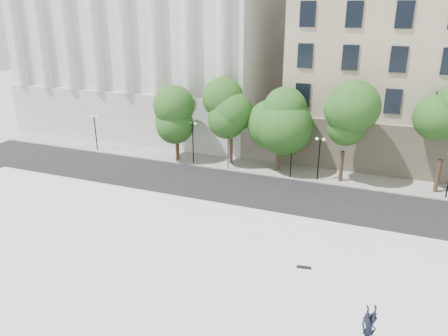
{
  "coord_description": "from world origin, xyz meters",
  "views": [
    {
      "loc": [
        12.21,
        -14.82,
        14.85
      ],
      "look_at": [
        2.35,
        10.0,
        5.0
      ],
      "focal_mm": 35.0,
      "sensor_mm": 36.0,
      "label": 1
    }
  ],
  "objects_px": {
    "traffic_light_west": "(228,134)",
    "person_lying": "(368,336)",
    "traffic_light_east": "(292,140)",
    "skateboard": "(304,267)"
  },
  "relations": [
    {
      "from": "traffic_light_west",
      "to": "person_lying",
      "type": "height_order",
      "value": "traffic_light_west"
    },
    {
      "from": "traffic_light_east",
      "to": "skateboard",
      "type": "relative_size",
      "value": 4.93
    },
    {
      "from": "traffic_light_east",
      "to": "skateboard",
      "type": "height_order",
      "value": "traffic_light_east"
    },
    {
      "from": "traffic_light_west",
      "to": "traffic_light_east",
      "type": "height_order",
      "value": "traffic_light_east"
    },
    {
      "from": "person_lying",
      "to": "skateboard",
      "type": "height_order",
      "value": "person_lying"
    },
    {
      "from": "traffic_light_east",
      "to": "person_lying",
      "type": "relative_size",
      "value": 2.2
    },
    {
      "from": "traffic_light_west",
      "to": "person_lying",
      "type": "xyz_separation_m",
      "value": [
        14.51,
        -19.76,
        -2.91
      ]
    },
    {
      "from": "traffic_light_west",
      "to": "traffic_light_east",
      "type": "distance_m",
      "value": 6.15
    },
    {
      "from": "person_lying",
      "to": "skateboard",
      "type": "relative_size",
      "value": 2.24
    },
    {
      "from": "skateboard",
      "to": "traffic_light_east",
      "type": "bearing_deg",
      "value": 99.09
    }
  ]
}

